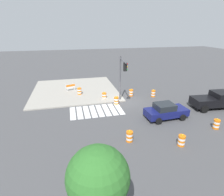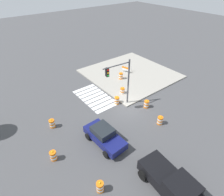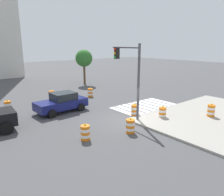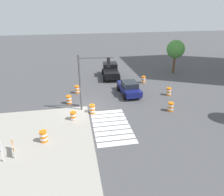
{
  "view_description": "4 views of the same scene",
  "coord_description": "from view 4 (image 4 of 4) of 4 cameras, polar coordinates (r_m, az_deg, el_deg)",
  "views": [
    {
      "loc": [
        6.57,
        19.96,
        8.75
      ],
      "look_at": [
        1.94,
        0.67,
        0.94
      ],
      "focal_mm": 28.81,
      "sensor_mm": 36.0,
      "label": 1
    },
    {
      "loc": [
        -12.45,
        11.89,
        13.38
      ],
      "look_at": [
        1.62,
        0.91,
        0.85
      ],
      "focal_mm": 29.8,
      "sensor_mm": 36.0,
      "label": 2
    },
    {
      "loc": [
        -10.57,
        -11.13,
        5.58
      ],
      "look_at": [
        -0.16,
        1.46,
        1.5
      ],
      "focal_mm": 34.6,
      "sensor_mm": 36.0,
      "label": 3
    },
    {
      "loc": [
        19.76,
        -1.1,
        9.81
      ],
      "look_at": [
        0.57,
        2.5,
        1.13
      ],
      "focal_mm": 33.98,
      "sensor_mm": 36.0,
      "label": 4
    }
  ],
  "objects": [
    {
      "name": "traffic_barrel_median_far",
      "position": [
        19.66,
        -10.36,
        -4.87
      ],
      "size": [
        0.56,
        0.56,
        1.02
      ],
      "color": "orange",
      "rests_on": "ground"
    },
    {
      "name": "street_tree_streetside_mid",
      "position": [
        33.8,
        16.75,
        12.41
      ],
      "size": [
        2.67,
        2.67,
        4.98
      ],
      "color": "brown",
      "rests_on": "ground"
    },
    {
      "name": "sports_car",
      "position": [
        24.92,
        4.61,
        2.74
      ],
      "size": [
        4.38,
        2.29,
        1.63
      ],
      "color": "navy",
      "rests_on": "ground"
    },
    {
      "name": "traffic_barrel_on_sidewalk",
      "position": [
        17.18,
        -17.95,
        -9.76
      ],
      "size": [
        0.56,
        0.56,
        1.02
      ],
      "color": "orange",
      "rests_on": "sidewalk_corner"
    },
    {
      "name": "crosswalk_stripes",
      "position": [
        18.78,
        -0.17,
        -7.47
      ],
      "size": [
        5.85,
        3.2,
        0.02
      ],
      "color": "silver",
      "rests_on": "ground"
    },
    {
      "name": "ground_plane",
      "position": [
        22.09,
        -6.67,
        -2.57
      ],
      "size": [
        120.0,
        120.0,
        0.0
      ],
      "primitive_type": "plane",
      "color": "#474749"
    },
    {
      "name": "traffic_barrel_near_corner",
      "position": [
        21.88,
        15.49,
        -2.27
      ],
      "size": [
        0.56,
        0.56,
        1.02
      ],
      "color": "orange",
      "rests_on": "ground"
    },
    {
      "name": "sidewalk_corner",
      "position": [
        17.55,
        -25.4,
        -12.4
      ],
      "size": [
        12.0,
        12.0,
        0.15
      ],
      "primitive_type": "cube",
      "color": "#9E998E",
      "rests_on": "ground"
    },
    {
      "name": "traffic_barrel_opposite_curb",
      "position": [
        23.1,
        -11.52,
        -0.43
      ],
      "size": [
        0.56,
        0.56,
        1.02
      ],
      "color": "orange",
      "rests_on": "ground"
    },
    {
      "name": "construction_barricade",
      "position": [
        16.61,
        -25.57,
        -11.9
      ],
      "size": [
        1.41,
        1.11,
        1.0
      ],
      "color": "silver",
      "rests_on": "sidewalk_corner"
    },
    {
      "name": "pickup_truck",
      "position": [
        31.06,
        -0.43,
        7.44
      ],
      "size": [
        5.3,
        2.7,
        1.92
      ],
      "color": "black",
      "rests_on": "ground"
    },
    {
      "name": "traffic_barrel_lane_center",
      "position": [
        25.63,
        15.0,
        1.71
      ],
      "size": [
        0.56,
        0.56,
        1.02
      ],
      "color": "orange",
      "rests_on": "ground"
    },
    {
      "name": "traffic_barrel_crosswalk_end",
      "position": [
        25.69,
        -9.41,
        2.28
      ],
      "size": [
        0.56,
        0.56,
        1.02
      ],
      "color": "orange",
      "rests_on": "ground"
    },
    {
      "name": "traffic_barrel_median_near",
      "position": [
        20.72,
        -5.34,
        -2.97
      ],
      "size": [
        0.56,
        0.56,
        1.02
      ],
      "color": "orange",
      "rests_on": "ground"
    },
    {
      "name": "traffic_light_pole",
      "position": [
        20.01,
        -5.51,
        6.72
      ],
      "size": [
        0.56,
        3.28,
        5.5
      ],
      "color": "#4C4C51",
      "rests_on": "sidewalk_corner"
    },
    {
      "name": "traffic_barrel_far_curb",
      "position": [
        29.07,
        8.44,
        4.94
      ],
      "size": [
        0.56,
        0.56,
        1.02
      ],
      "color": "orange",
      "rests_on": "ground"
    }
  ]
}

